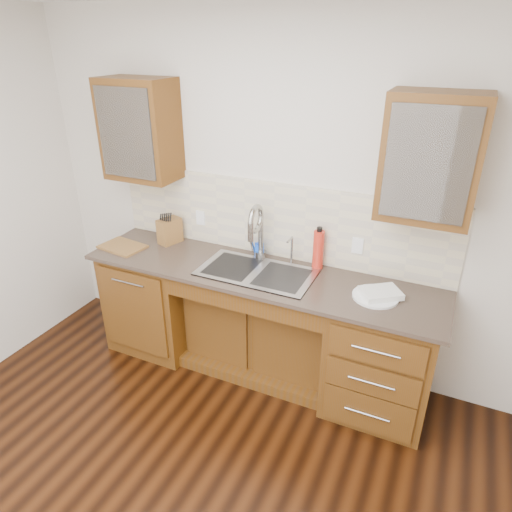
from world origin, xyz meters
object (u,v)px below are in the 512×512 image
at_px(water_bottle, 318,250).
at_px(knife_block, 170,231).
at_px(soap_bottle, 259,247).
at_px(cutting_board, 123,247).
at_px(plate, 375,296).

distance_m(water_bottle, knife_block, 1.26).
bearing_deg(soap_bottle, knife_block, 161.57).
distance_m(knife_block, cutting_board, 0.40).
distance_m(soap_bottle, water_bottle, 0.48).
bearing_deg(water_bottle, soap_bottle, -179.23).
relative_size(knife_block, cutting_board, 0.59).
distance_m(soap_bottle, cutting_board, 1.13).
height_order(soap_bottle, cutting_board, soap_bottle).
relative_size(plate, knife_block, 1.47).
height_order(water_bottle, plate, water_bottle).
bearing_deg(knife_block, soap_bottle, 22.79).
bearing_deg(cutting_board, soap_bottle, 16.16).
xyz_separation_m(plate, cutting_board, (-2.04, -0.07, -0.00)).
relative_size(water_bottle, cutting_board, 0.84).
height_order(water_bottle, knife_block, water_bottle).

